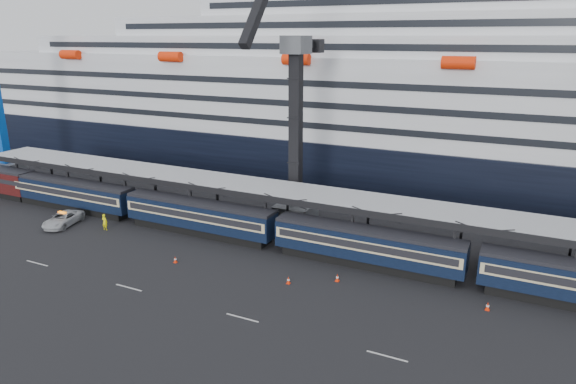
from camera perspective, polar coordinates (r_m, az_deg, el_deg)
ground at (r=42.15m, az=15.15°, el=-15.09°), size 260.00×260.00×0.00m
train at (r=50.68m, az=12.39°, el=-6.40°), size 133.05×3.00×4.05m
canopy at (r=52.59m, az=18.58°, el=-2.48°), size 130.00×6.25×5.53m
cruise_ship at (r=82.38m, az=21.41°, el=9.10°), size 214.09×28.84×34.00m
crane_dark_near at (r=60.66m, az=0.70°, el=7.44°), size 4.50×17.75×35.08m
pickup_truck at (r=67.61m, az=-23.72°, el=-2.78°), size 3.81×6.11×1.58m
worker at (r=64.16m, az=-19.70°, el=-3.16°), size 0.73×0.50×1.97m
traffic_cone_a at (r=67.47m, az=-25.06°, el=-3.37°), size 0.37×0.37×0.74m
traffic_cone_b at (r=53.44m, az=-12.41°, el=-7.33°), size 0.34×0.34×0.69m
traffic_cone_c at (r=48.69m, az=5.50°, el=-9.44°), size 0.37×0.37×0.74m
traffic_cone_d at (r=48.05m, az=0.04°, el=-9.76°), size 0.35×0.35×0.71m
traffic_cone_e at (r=46.89m, az=21.30°, el=-11.73°), size 0.36×0.36×0.73m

